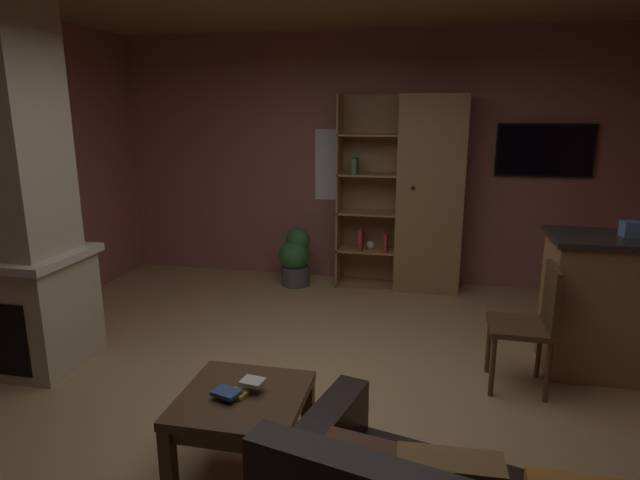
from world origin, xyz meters
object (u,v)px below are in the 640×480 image
(wall_mounted_tv, at_px, (545,150))
(stone_fireplace, at_px, (8,205))
(table_book_0, at_px, (237,394))
(table_book_1, at_px, (226,393))
(potted_floor_plant, at_px, (295,257))
(table_book_2, at_px, (253,382))
(coffee_table, at_px, (243,410))
(dining_chair, at_px, (533,319))
(bookshelf_cabinet, at_px, (422,196))
(tissue_box, at_px, (630,229))

(wall_mounted_tv, bearing_deg, stone_fireplace, -147.53)
(stone_fireplace, distance_m, table_book_0, 2.43)
(table_book_1, relative_size, wall_mounted_tv, 0.14)
(wall_mounted_tv, bearing_deg, potted_floor_plant, -171.55)
(table_book_1, bearing_deg, table_book_2, 42.52)
(coffee_table, height_order, dining_chair, dining_chair)
(coffee_table, bearing_deg, potted_floor_plant, 99.37)
(table_book_1, height_order, dining_chair, dining_chair)
(table_book_2, xyz_separation_m, wall_mounted_tv, (2.04, 3.53, 1.02))
(table_book_0, xyz_separation_m, table_book_1, (-0.05, -0.04, 0.02))
(bookshelf_cabinet, xyz_separation_m, table_book_1, (-0.91, -3.42, -0.54))
(bookshelf_cabinet, bearing_deg, potted_floor_plant, -172.61)
(coffee_table, relative_size, table_book_2, 5.63)
(table_book_0, bearing_deg, bookshelf_cabinet, 75.65)
(potted_floor_plant, bearing_deg, table_book_0, -81.03)
(table_book_0, distance_m, table_book_2, 0.10)
(bookshelf_cabinet, xyz_separation_m, coffee_table, (-0.85, -3.37, -0.67))
(bookshelf_cabinet, height_order, coffee_table, bookshelf_cabinet)
(bookshelf_cabinet, xyz_separation_m, table_book_0, (-0.87, -3.38, -0.57))
(coffee_table, relative_size, potted_floor_plant, 1.03)
(stone_fireplace, height_order, potted_floor_plant, stone_fireplace)
(bookshelf_cabinet, height_order, table_book_0, bookshelf_cabinet)
(potted_floor_plant, xyz_separation_m, wall_mounted_tv, (2.61, 0.39, 1.20))
(table_book_0, bearing_deg, stone_fireplace, 156.58)
(stone_fireplace, relative_size, potted_floor_plant, 4.23)
(bookshelf_cabinet, relative_size, table_book_0, 20.96)
(bookshelf_cabinet, height_order, table_book_1, bookshelf_cabinet)
(table_book_0, bearing_deg, coffee_table, 40.92)
(table_book_0, relative_size, dining_chair, 0.11)
(potted_floor_plant, height_order, wall_mounted_tv, wall_mounted_tv)
(tissue_box, xyz_separation_m, table_book_1, (-2.43, -1.75, -0.62))
(coffee_table, xyz_separation_m, table_book_2, (0.04, 0.05, 0.14))
(tissue_box, height_order, table_book_2, tissue_box)
(bookshelf_cabinet, height_order, table_book_2, bookshelf_cabinet)
(tissue_box, bearing_deg, dining_chair, -149.08)
(dining_chair, bearing_deg, potted_floor_plant, 139.35)
(stone_fireplace, height_order, coffee_table, stone_fireplace)
(stone_fireplace, bearing_deg, dining_chair, 5.92)
(tissue_box, distance_m, table_book_0, 3.01)
(coffee_table, relative_size, wall_mounted_tv, 0.70)
(table_book_1, bearing_deg, table_book_0, 37.50)
(bookshelf_cabinet, distance_m, potted_floor_plant, 1.55)
(potted_floor_plant, distance_m, wall_mounted_tv, 2.90)
(stone_fireplace, bearing_deg, wall_mounted_tv, 32.47)
(coffee_table, relative_size, table_book_1, 4.89)
(potted_floor_plant, bearing_deg, dining_chair, -40.65)
(dining_chair, bearing_deg, coffee_table, -142.56)
(tissue_box, xyz_separation_m, coffee_table, (-2.37, -1.70, -0.74))
(coffee_table, xyz_separation_m, potted_floor_plant, (-0.53, 3.19, -0.04))
(coffee_table, height_order, table_book_1, table_book_1)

